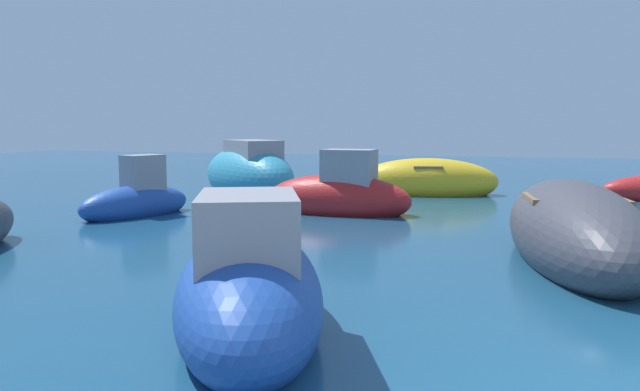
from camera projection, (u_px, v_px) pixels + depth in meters
moored_boat_0 at (573, 232)px, 10.02m from camera, size 2.57×5.99×1.69m
moored_boat_1 at (249, 174)px, 20.13m from camera, size 5.30×5.23×2.18m
moored_boat_5 at (427, 181)px, 19.52m from camera, size 4.75×2.50×1.51m
moored_boat_6 at (137, 200)px, 14.98m from camera, size 2.04×3.27×1.70m
moored_boat_8 at (339, 195)px, 15.35m from camera, size 3.85×1.58×1.90m
moored_boat_9 at (249, 290)px, 6.49m from camera, size 2.97×4.24×1.85m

